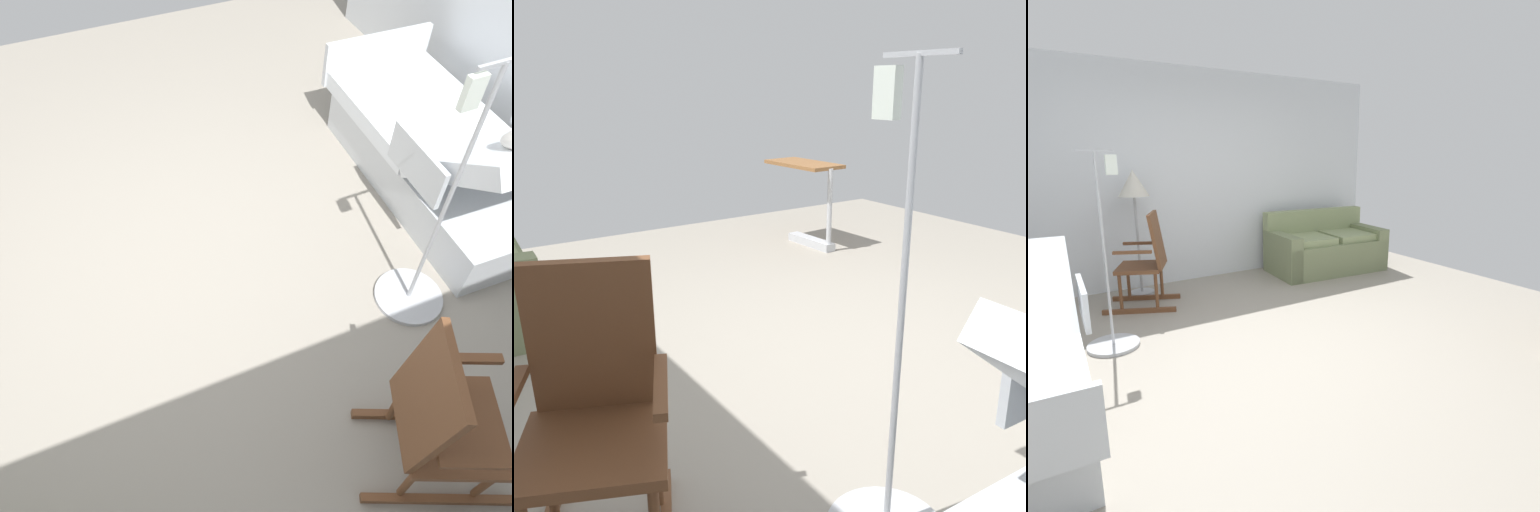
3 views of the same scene
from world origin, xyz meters
The scene contains 6 objects.
ground_plane centered at (0.00, 0.00, 0.00)m, with size 6.93×6.93×0.00m, color gray.
back_wall centered at (0.00, 2.54, 1.35)m, with size 5.74×0.10×2.70m, color silver.
couch centered at (1.81, 1.92, 0.31)m, with size 1.66×0.96×0.85m.
rocking_chair centered at (-0.75, 1.74, 0.50)m, with size 0.89×0.74×1.05m.
floor_lamp centered at (-0.72, 2.21, 1.23)m, with size 0.34×0.34×1.48m.
iv_pole centered at (-1.29, 0.87, 0.25)m, with size 0.44×0.44×1.69m.
Camera 3 is at (-1.82, -2.82, 1.66)m, focal length 29.49 mm.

